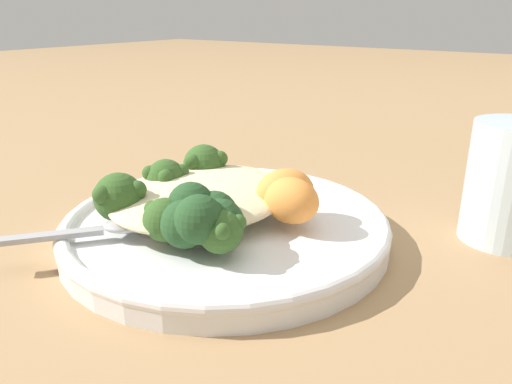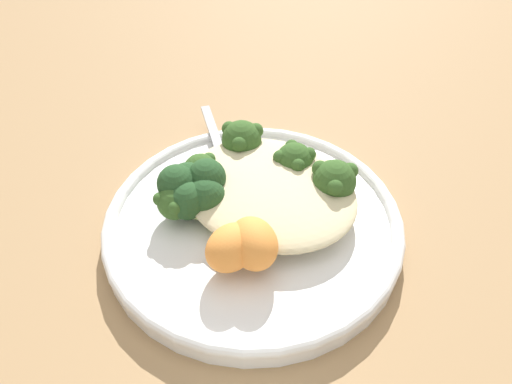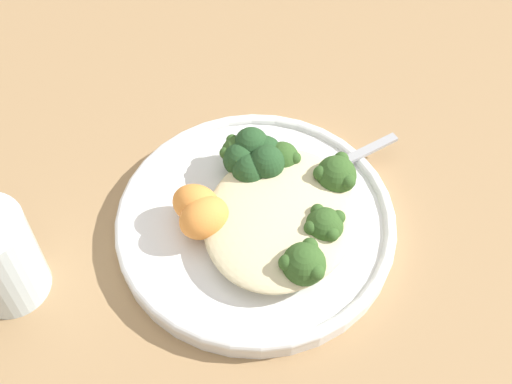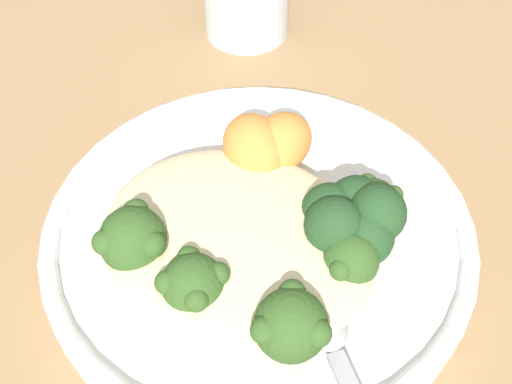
{
  "view_description": "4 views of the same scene",
  "coord_description": "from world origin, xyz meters",
  "px_view_note": "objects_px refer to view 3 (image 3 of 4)",
  "views": [
    {
      "loc": [
        -0.3,
        -0.22,
        0.18
      ],
      "look_at": [
        0.0,
        -0.0,
        0.04
      ],
      "focal_mm": 35.0,
      "sensor_mm": 36.0,
      "label": 1
    },
    {
      "loc": [
        0.16,
        -0.22,
        0.33
      ],
      "look_at": [
        -0.02,
        0.02,
        0.04
      ],
      "focal_mm": 35.0,
      "sensor_mm": 36.0,
      "label": 2
    },
    {
      "loc": [
        0.32,
        0.14,
        0.56
      ],
      "look_at": [
        -0.04,
        0.01,
        0.03
      ],
      "focal_mm": 50.0,
      "sensor_mm": 36.0,
      "label": 3
    },
    {
      "loc": [
        -0.16,
        0.23,
        0.35
      ],
      "look_at": [
        -0.01,
        0.01,
        0.05
      ],
      "focal_mm": 50.0,
      "sensor_mm": 36.0,
      "label": 4
    }
  ],
  "objects_px": {
    "spoon": "(330,167)",
    "broccoli_stalk_2": "(322,183)",
    "quinoa_mound": "(281,217)",
    "sweet_potato_chunk_1": "(194,208)",
    "kale_tuft": "(255,158)",
    "broccoli_stalk_1": "(300,225)",
    "broccoli_stalk_3": "(267,182)",
    "sweet_potato_chunk_0": "(204,218)",
    "broccoli_stalk_4": "(238,169)",
    "broccoli_stalk_0": "(299,261)",
    "plate": "(256,223)"
  },
  "relations": [
    {
      "from": "sweet_potato_chunk_0",
      "to": "quinoa_mound",
      "type": "bearing_deg",
      "value": 115.16
    },
    {
      "from": "spoon",
      "to": "broccoli_stalk_2",
      "type": "bearing_deg",
      "value": -141.21
    },
    {
      "from": "broccoli_stalk_1",
      "to": "broccoli_stalk_4",
      "type": "relative_size",
      "value": 1.19
    },
    {
      "from": "broccoli_stalk_0",
      "to": "sweet_potato_chunk_1",
      "type": "xyz_separation_m",
      "value": [
        -0.02,
        -0.1,
        -0.0
      ]
    },
    {
      "from": "quinoa_mound",
      "to": "spoon",
      "type": "distance_m",
      "value": 0.08
    },
    {
      "from": "spoon",
      "to": "broccoli_stalk_4",
      "type": "bearing_deg",
      "value": 154.8
    },
    {
      "from": "broccoli_stalk_4",
      "to": "sweet_potato_chunk_1",
      "type": "distance_m",
      "value": 0.06
    },
    {
      "from": "sweet_potato_chunk_0",
      "to": "broccoli_stalk_2",
      "type": "bearing_deg",
      "value": 130.86
    },
    {
      "from": "plate",
      "to": "quinoa_mound",
      "type": "xyz_separation_m",
      "value": [
        -0.0,
        0.02,
        0.02
      ]
    },
    {
      "from": "broccoli_stalk_2",
      "to": "spoon",
      "type": "relative_size",
      "value": 1.12
    },
    {
      "from": "quinoa_mound",
      "to": "kale_tuft",
      "type": "bearing_deg",
      "value": -138.7
    },
    {
      "from": "quinoa_mound",
      "to": "broccoli_stalk_4",
      "type": "xyz_separation_m",
      "value": [
        -0.04,
        -0.06,
        0.0
      ]
    },
    {
      "from": "plate",
      "to": "quinoa_mound",
      "type": "height_order",
      "value": "quinoa_mound"
    },
    {
      "from": "broccoli_stalk_0",
      "to": "plate",
      "type": "bearing_deg",
      "value": 164.62
    },
    {
      "from": "sweet_potato_chunk_0",
      "to": "kale_tuft",
      "type": "height_order",
      "value": "kale_tuft"
    },
    {
      "from": "broccoli_stalk_0",
      "to": "spoon",
      "type": "distance_m",
      "value": 0.12
    },
    {
      "from": "quinoa_mound",
      "to": "sweet_potato_chunk_0",
      "type": "height_order",
      "value": "sweet_potato_chunk_0"
    },
    {
      "from": "broccoli_stalk_3",
      "to": "broccoli_stalk_0",
      "type": "bearing_deg",
      "value": -134.76
    },
    {
      "from": "broccoli_stalk_0",
      "to": "spoon",
      "type": "relative_size",
      "value": 0.97
    },
    {
      "from": "broccoli_stalk_3",
      "to": "sweet_potato_chunk_0",
      "type": "xyz_separation_m",
      "value": [
        0.06,
        -0.04,
        0.01
      ]
    },
    {
      "from": "sweet_potato_chunk_0",
      "to": "broccoli_stalk_3",
      "type": "bearing_deg",
      "value": 148.5
    },
    {
      "from": "sweet_potato_chunk_1",
      "to": "kale_tuft",
      "type": "relative_size",
      "value": 0.75
    },
    {
      "from": "plate",
      "to": "broccoli_stalk_4",
      "type": "distance_m",
      "value": 0.05
    },
    {
      "from": "broccoli_stalk_3",
      "to": "quinoa_mound",
      "type": "bearing_deg",
      "value": -133.9
    },
    {
      "from": "broccoli_stalk_2",
      "to": "spoon",
      "type": "bearing_deg",
      "value": 42.28
    },
    {
      "from": "kale_tuft",
      "to": "plate",
      "type": "bearing_deg",
      "value": 21.08
    },
    {
      "from": "broccoli_stalk_0",
      "to": "broccoli_stalk_1",
      "type": "distance_m",
      "value": 0.04
    },
    {
      "from": "sweet_potato_chunk_1",
      "to": "sweet_potato_chunk_0",
      "type": "bearing_deg",
      "value": 62.85
    },
    {
      "from": "quinoa_mound",
      "to": "broccoli_stalk_1",
      "type": "xyz_separation_m",
      "value": [
        0.0,
        0.02,
        0.0
      ]
    },
    {
      "from": "broccoli_stalk_0",
      "to": "broccoli_stalk_2",
      "type": "relative_size",
      "value": 0.87
    },
    {
      "from": "broccoli_stalk_3",
      "to": "kale_tuft",
      "type": "bearing_deg",
      "value": 55.64
    },
    {
      "from": "broccoli_stalk_0",
      "to": "broccoli_stalk_3",
      "type": "height_order",
      "value": "broccoli_stalk_0"
    },
    {
      "from": "quinoa_mound",
      "to": "kale_tuft",
      "type": "relative_size",
      "value": 2.66
    },
    {
      "from": "broccoli_stalk_4",
      "to": "broccoli_stalk_0",
      "type": "bearing_deg",
      "value": -156.19
    },
    {
      "from": "kale_tuft",
      "to": "broccoli_stalk_2",
      "type": "bearing_deg",
      "value": 86.78
    },
    {
      "from": "broccoli_stalk_4",
      "to": "sweet_potato_chunk_1",
      "type": "height_order",
      "value": "sweet_potato_chunk_1"
    },
    {
      "from": "spoon",
      "to": "quinoa_mound",
      "type": "bearing_deg",
      "value": -159.07
    },
    {
      "from": "sweet_potato_chunk_0",
      "to": "sweet_potato_chunk_1",
      "type": "distance_m",
      "value": 0.01
    },
    {
      "from": "broccoli_stalk_0",
      "to": "sweet_potato_chunk_1",
      "type": "height_order",
      "value": "broccoli_stalk_0"
    },
    {
      "from": "plate",
      "to": "broccoli_stalk_1",
      "type": "relative_size",
      "value": 2.27
    },
    {
      "from": "quinoa_mound",
      "to": "broccoli_stalk_4",
      "type": "relative_size",
      "value": 1.66
    },
    {
      "from": "broccoli_stalk_2",
      "to": "broccoli_stalk_3",
      "type": "distance_m",
      "value": 0.05
    },
    {
      "from": "kale_tuft",
      "to": "spoon",
      "type": "distance_m",
      "value": 0.07
    },
    {
      "from": "sweet_potato_chunk_0",
      "to": "spoon",
      "type": "xyz_separation_m",
      "value": [
        -0.1,
        0.09,
        -0.01
      ]
    },
    {
      "from": "broccoli_stalk_4",
      "to": "spoon",
      "type": "bearing_deg",
      "value": -87.61
    },
    {
      "from": "broccoli_stalk_0",
      "to": "broccoli_stalk_2",
      "type": "bearing_deg",
      "value": 115.97
    },
    {
      "from": "broccoli_stalk_1",
      "to": "spoon",
      "type": "xyz_separation_m",
      "value": [
        -0.08,
        0.0,
        -0.01
      ]
    },
    {
      "from": "sweet_potato_chunk_0",
      "to": "kale_tuft",
      "type": "relative_size",
      "value": 0.78
    },
    {
      "from": "broccoli_stalk_0",
      "to": "quinoa_mound",
      "type": "bearing_deg",
      "value": 147.85
    },
    {
      "from": "sweet_potato_chunk_1",
      "to": "broccoli_stalk_1",
      "type": "bearing_deg",
      "value": 100.85
    }
  ]
}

